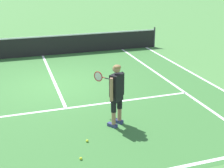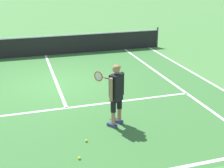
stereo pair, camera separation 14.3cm
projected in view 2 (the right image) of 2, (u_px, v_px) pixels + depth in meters
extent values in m
plane|color=#477F3D|center=(57.00, 84.00, 11.50)|extent=(80.00, 80.00, 0.00)
cube|color=#387033|center=(60.00, 92.00, 10.71)|extent=(10.98, 10.53, 0.00)
cube|color=white|center=(66.00, 108.00, 9.51)|extent=(8.23, 0.10, 0.01)
cube|color=white|center=(54.00, 76.00, 12.38)|extent=(0.10, 6.40, 0.01)
cube|color=white|center=(169.00, 81.00, 11.83)|extent=(0.10, 10.13, 0.01)
cube|color=white|center=(201.00, 77.00, 12.21)|extent=(0.10, 10.13, 0.01)
cylinder|color=#333338|center=(157.00, 37.00, 16.69)|extent=(0.08, 0.08, 1.07)
cube|color=black|center=(45.00, 46.00, 15.09)|extent=(11.84, 0.02, 0.91)
cube|color=white|center=(44.00, 36.00, 14.92)|extent=(11.84, 0.03, 0.06)
cube|color=navy|center=(112.00, 125.00, 8.39)|extent=(0.26, 0.29, 0.09)
cube|color=navy|center=(118.00, 121.00, 8.60)|extent=(0.26, 0.29, 0.09)
cylinder|color=#A37556|center=(113.00, 118.00, 8.29)|extent=(0.11, 0.11, 0.36)
cylinder|color=black|center=(113.00, 105.00, 8.15)|extent=(0.14, 0.14, 0.41)
cylinder|color=#A37556|center=(119.00, 114.00, 8.50)|extent=(0.11, 0.11, 0.36)
cylinder|color=black|center=(119.00, 101.00, 8.36)|extent=(0.14, 0.14, 0.41)
cube|color=black|center=(116.00, 97.00, 8.20)|extent=(0.39, 0.36, 0.20)
cube|color=black|center=(116.00, 85.00, 8.08)|extent=(0.44, 0.40, 0.60)
cylinder|color=#A37556|center=(111.00, 90.00, 7.92)|extent=(0.09, 0.09, 0.62)
cylinder|color=black|center=(120.00, 76.00, 8.28)|extent=(0.23, 0.26, 0.29)
cylinder|color=#A37556|center=(114.00, 79.00, 8.47)|extent=(0.24, 0.28, 0.14)
sphere|color=#A37556|center=(116.00, 69.00, 7.93)|extent=(0.21, 0.21, 0.21)
ellipsoid|color=olive|center=(117.00, 67.00, 7.90)|extent=(0.28, 0.28, 0.12)
cylinder|color=#232326|center=(108.00, 79.00, 8.62)|extent=(0.15, 0.18, 0.03)
cylinder|color=red|center=(104.00, 78.00, 8.70)|extent=(0.08, 0.09, 0.02)
torus|color=red|center=(98.00, 76.00, 8.80)|extent=(0.20, 0.25, 0.30)
cylinder|color=silver|center=(98.00, 76.00, 8.80)|extent=(0.15, 0.20, 0.25)
sphere|color=#CCE02D|center=(79.00, 158.00, 6.95)|extent=(0.07, 0.07, 0.07)
sphere|color=#CCE02D|center=(86.00, 141.00, 7.65)|extent=(0.07, 0.07, 0.07)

